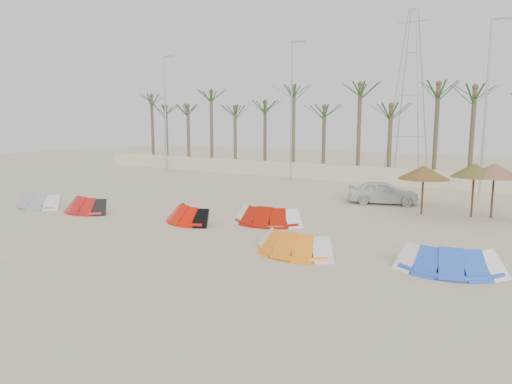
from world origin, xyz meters
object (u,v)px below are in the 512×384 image
Objects in this scene: kite_orange at (296,242)px; parasol_right at (494,170)px; kite_red_mid at (191,213)px; kite_blue at (452,258)px; kite_red_right at (270,215)px; parasol_mid at (474,170)px; kite_red_left at (90,204)px; kite_grey at (43,199)px; car at (383,192)px; parasol_left at (424,172)px.

parasol_right is (4.98, 10.76, 1.93)m from kite_orange.
kite_red_mid is 11.74m from kite_blue.
parasol_right reaches higher than kite_red_right.
kite_red_right is 1.29× the size of parasol_mid.
kite_red_left and kite_red_mid have the same top height.
kite_grey is at bearing -154.02° from parasol_right.
parasol_right is (0.84, 0.31, 0.01)m from parasol_mid.
parasol_right is (17.73, 10.04, 1.94)m from kite_red_left.
kite_red_left is at bearing 112.86° from car.
parasol_right is at bearing 20.40° from parasol_mid.
kite_red_right is (9.37, 2.92, 0.00)m from kite_red_left.
parasol_left is at bearing 31.94° from kite_red_left.
parasol_right reaches higher than kite_grey.
car is at bearing 165.20° from parasol_mid.
kite_orange is at bearing -1.20° from kite_grey.
parasol_right is at bearing 16.49° from parasol_left.
car is (11.97, 11.03, 0.26)m from kite_red_left.
kite_red_right is 1.28× the size of parasol_right.
kite_blue is 1.34× the size of parasol_left.
parasol_left is (-3.15, 8.84, 1.74)m from kite_blue.
car is (-4.92, 1.30, -1.67)m from parasol_mid.
kite_red_mid is at bearing -136.97° from parasol_left.
kite_grey is 16.40m from kite_orange.
kite_blue is (5.04, 1.00, 0.00)m from kite_orange.
kite_grey and kite_orange have the same top height.
kite_red_mid is at bearing -141.52° from parasol_mid.
kite_orange is (6.67, -1.85, 0.00)m from kite_red_mid.
kite_red_mid is 13.94m from parasol_mid.
kite_red_right is 1.35× the size of parasol_left.
kite_red_mid is 11.84m from parasol_left.
kite_red_mid is at bearing -142.61° from parasol_right.
parasol_left is (18.28, 9.50, 1.74)m from kite_grey.
parasol_left is at bearing 27.46° from kite_grey.
parasol_mid reaches higher than kite_red_left.
kite_grey is 22.96m from parasol_mid.
kite_red_left is 1.15× the size of parasol_left.
kite_blue is 9.95m from parasol_right.
kite_orange is 12.01m from parasol_right.
parasol_mid is at bearing 29.94° from kite_red_left.
parasol_left is (5.27, 6.21, 1.74)m from kite_red_right.
parasol_mid is (4.14, 10.45, 1.93)m from kite_orange.
kite_red_right is at bearing 14.20° from kite_grey.
kite_red_left is 0.86× the size of kite_blue.
kite_orange is at bearing -100.86° from parasol_left.
kite_red_right is at bearing -139.59° from parasol_right.
car is at bearing 42.67° from kite_red_left.
kite_grey is at bearing -153.80° from parasol_mid.
car is (-0.79, 11.75, 0.26)m from kite_orange.
kite_red_mid is 6.93m from kite_orange.
kite_orange is at bearing 164.02° from car.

